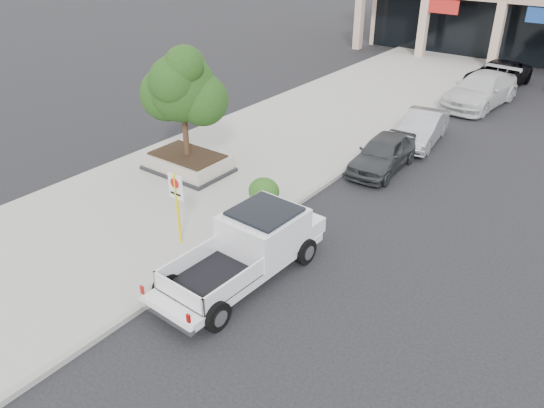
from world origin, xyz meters
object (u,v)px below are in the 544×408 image
Objects in this scene: planter_tree at (188,88)px; no_parking_sign at (177,200)px; curb_car_b at (421,128)px; planter at (188,162)px; pickup_truck at (240,252)px; curb_car_a at (383,153)px; curb_car_d at (497,75)px; curb_car_c at (481,90)px.

planter_tree is 5.58m from no_parking_sign.
planter is at bearing -132.79° from curb_car_b.
planter_tree is 0.94× the size of curb_car_b.
planter_tree is 1.74× the size of no_parking_sign.
planter_tree is 10.49m from curb_car_b.
pickup_truck is at bearing -35.33° from planter_tree.
no_parking_sign reaches higher than pickup_truck.
planter is at bearing -143.08° from curb_car_a.
curb_car_d is (0.01, 10.93, 0.03)m from curb_car_b.
planter_tree is 0.76× the size of curb_car_d.
planter is at bearing 132.35° from no_parking_sign.
curb_car_d is (0.09, 14.46, 0.04)m from curb_car_a.
curb_car_b is (5.94, 8.45, 0.22)m from planter.
no_parking_sign is 2.63m from pickup_truck.
curb_car_a is 0.71× the size of curb_car_c.
no_parking_sign is (3.41, -4.04, -1.78)m from planter_tree.
no_parking_sign reaches higher than curb_car_b.
curb_car_d is at bearing 92.53° from pickup_truck.
planter is 5.38m from no_parking_sign.
planter_tree reaches higher than curb_car_c.
planter_tree is 20.27m from curb_car_d.
curb_car_a is at bearing -98.88° from curb_car_b.
no_parking_sign is at bearing -92.15° from curb_car_c.
planter_tree is 0.71× the size of pickup_truck.
pickup_truck is at bearing -97.16° from curb_car_b.
curb_car_c is (6.13, 15.22, -2.58)m from planter_tree.
curb_car_d is at bearing 100.34° from curb_car_c.
curb_car_a is at bearing 39.99° from planter.
no_parking_sign is 23.41m from curb_car_d.
curb_car_d is (5.82, 19.23, -2.68)m from planter_tree.
planter is 0.80× the size of planter_tree.
curb_car_a is (-0.19, 8.97, -0.19)m from pickup_truck.
curb_car_a is at bearing 75.20° from no_parking_sign.
planter_tree is 0.98× the size of curb_car_a.
curb_car_c is at bearing 68.06° from planter_tree.
planter is 0.56× the size of curb_car_c.
planter_tree is 0.70× the size of curb_car_c.
planter is at bearing -101.29° from curb_car_d.
curb_car_b reaches higher than planter.
curb_car_a is at bearing -84.56° from curb_car_d.
planter_tree is 7.69m from pickup_truck.
curb_car_c is at bearing 67.83° from planter.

